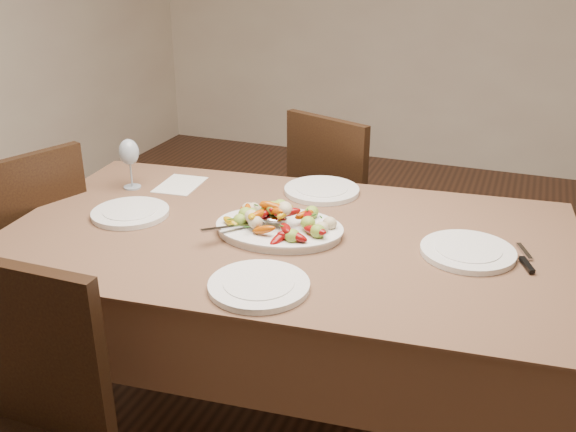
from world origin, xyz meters
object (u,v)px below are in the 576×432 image
Objects in this scene: plate_right at (468,252)px; plate_left at (130,213)px; chair_left at (19,261)px; plate_far at (322,190)px; wine_glass at (130,162)px; serving_platter at (279,230)px; chair_far at (350,209)px; dining_table at (288,332)px; plate_near at (259,286)px.

plate_left is at bearing -174.28° from plate_right.
plate_left and plate_right have the same top height.
chair_left is 1.22m from plate_far.
plate_far is at bearing 16.87° from wine_glass.
plate_left is at bearing -175.13° from serving_platter.
chair_left is at bearing -158.24° from plate_far.
chair_far is 1.15m from plate_left.
dining_table is at bearing 5.85° from plate_left.
chair_far reaches higher than plate_right.
serving_platter is (0.02, -0.93, 0.30)m from chair_far.
wine_glass reaches higher than plate_right.
plate_near is 0.94m from wine_glass.
plate_near is (1.17, -0.31, 0.29)m from chair_left.
plate_left is 1.30× the size of wine_glass.
chair_far is (-0.04, 0.92, 0.10)m from dining_table.
plate_right is at bearing 112.44° from chair_left.
plate_right is at bearing -29.95° from plate_far.
plate_right and plate_far have the same top height.
plate_far is at bearing 95.06° from plate_near.
chair_left is 4.64× the size of wine_glass.
wine_glass is (-0.67, -0.75, 0.39)m from chair_far.
chair_far is at bearing 94.28° from plate_near.
serving_platter reaches higher than plate_far.
chair_left is 3.34× the size of plate_right.
chair_left is 1.70m from plate_right.
wine_glass reaches higher than plate_left.
serving_platter is 0.36m from plate_near.
dining_table is 6.47× the size of plate_right.
chair_far is at bearing 62.05° from plate_left.
wine_glass reaches higher than chair_far.
plate_left and plate_near have the same top height.
dining_table is 1.12m from chair_left.
dining_table is 0.87m from wine_glass.
plate_far and plate_near have the same top height.
chair_left reaches higher than plate_far.
serving_platter reaches higher than plate_left.
chair_far is at bearing 92.60° from dining_table.
plate_far is at bearing 130.49° from chair_left.
plate_far is at bearing 114.60° from chair_far.
plate_right is (0.56, 0.05, 0.39)m from dining_table.
chair_far reaches higher than serving_platter.
chair_far is 2.34× the size of serving_platter.
plate_far is (0.03, -0.54, 0.29)m from chair_far.
wine_glass reaches higher than chair_left.
chair_left is at bearing -150.57° from wine_glass.
plate_left is 0.93× the size of plate_right.
wine_glass is (-0.71, 0.17, 0.48)m from dining_table.
plate_right is (1.12, 0.11, 0.00)m from plate_left.
wine_glass reaches higher than serving_platter.
wine_glass reaches higher than plate_near.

